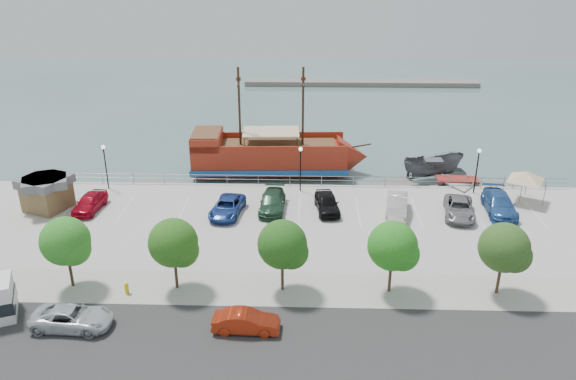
{
  "coord_description": "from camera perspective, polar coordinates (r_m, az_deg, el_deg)",
  "views": [
    {
      "loc": [
        0.32,
        -41.4,
        20.72
      ],
      "look_at": [
        -1.0,
        2.0,
        2.0
      ],
      "focal_mm": 35.0,
      "sensor_mm": 36.0,
      "label": 1
    }
  ],
  "objects": [
    {
      "name": "dock_east",
      "position": [
        57.33,
        18.09,
        0.08
      ],
      "size": [
        7.93,
        3.61,
        0.44
      ],
      "primitive_type": "cube",
      "rotation": [
        0.0,
        0.0,
        0.19
      ],
      "color": "gray",
      "rests_on": "ground"
    },
    {
      "name": "seawall_railing",
      "position": [
        53.18,
        1.27,
        1.0
      ],
      "size": [
        50.0,
        0.06,
        1.0
      ],
      "color": "slate",
      "rests_on": "land_slab"
    },
    {
      "name": "parked_car_c",
      "position": [
        47.59,
        -6.19,
        -1.72
      ],
      "size": [
        2.96,
        5.2,
        1.37
      ],
      "primitive_type": "imported",
      "rotation": [
        0.0,
        0.0,
        -0.15
      ],
      "color": "navy",
      "rests_on": "land_slab"
    },
    {
      "name": "street",
      "position": [
        32.77,
        0.82,
        -15.87
      ],
      "size": [
        100.0,
        8.0,
        0.04
      ],
      "primitive_type": "cube",
      "color": "#303030",
      "rests_on": "land_slab"
    },
    {
      "name": "street_sedan",
      "position": [
        33.79,
        -4.28,
        -13.19
      ],
      "size": [
        4.0,
        1.5,
        1.31
      ],
      "primitive_type": "imported",
      "rotation": [
        0.0,
        0.0,
        1.54
      ],
      "color": "#A5270F",
      "rests_on": "street"
    },
    {
      "name": "parked_car_f",
      "position": [
        48.19,
        10.99,
        -1.55
      ],
      "size": [
        2.51,
        5.07,
        1.6
      ],
      "primitive_type": "imported",
      "rotation": [
        0.0,
        0.0,
        -0.17
      ],
      "color": "silver",
      "rests_on": "land_slab"
    },
    {
      "name": "dock_west",
      "position": [
        56.69,
        -12.46,
        0.41
      ],
      "size": [
        6.36,
        2.63,
        0.35
      ],
      "primitive_type": "cube",
      "rotation": [
        0.0,
        0.0,
        -0.14
      ],
      "color": "slate",
      "rests_on": "ground"
    },
    {
      "name": "parked_car_d",
      "position": [
        48.11,
        -1.6,
        -1.22
      ],
      "size": [
        2.26,
        5.17,
        1.48
      ],
      "primitive_type": "imported",
      "rotation": [
        0.0,
        0.0,
        -0.04
      ],
      "color": "#23472E",
      "rests_on": "land_slab"
    },
    {
      "name": "pirate_ship",
      "position": [
        58.19,
        -0.59,
        3.46
      ],
      "size": [
        18.58,
        5.86,
        11.64
      ],
      "rotation": [
        0.0,
        0.0,
        0.04
      ],
      "color": "maroon",
      "rests_on": "ground"
    },
    {
      "name": "tree_e",
      "position": [
        36.31,
        10.81,
        -5.81
      ],
      "size": [
        3.3,
        3.2,
        5.0
      ],
      "color": "#473321",
      "rests_on": "sidewalk"
    },
    {
      "name": "tree_c",
      "position": [
        36.76,
        -11.37,
        -5.47
      ],
      "size": [
        3.3,
        3.2,
        5.0
      ],
      "color": "#473321",
      "rests_on": "sidewalk"
    },
    {
      "name": "street_van",
      "position": [
        36.3,
        -21.09,
        -12.02
      ],
      "size": [
        4.86,
        2.4,
        1.33
      ],
      "primitive_type": "imported",
      "rotation": [
        0.0,
        0.0,
        1.53
      ],
      "color": "silver",
      "rests_on": "street"
    },
    {
      "name": "parked_car_h",
      "position": [
        50.87,
        20.67,
        -1.32
      ],
      "size": [
        2.64,
        5.7,
        1.61
      ],
      "primitive_type": "imported",
      "rotation": [
        0.0,
        0.0,
        -0.07
      ],
      "color": "#2C599D",
      "rests_on": "land_slab"
    },
    {
      "name": "lamp_post_left",
      "position": [
        54.28,
        -18.12,
        3.01
      ],
      "size": [
        0.36,
        0.36,
        4.28
      ],
      "color": "black",
      "rests_on": "land_slab"
    },
    {
      "name": "speedboat",
      "position": [
        57.1,
        16.75,
        0.65
      ],
      "size": [
        4.89,
        6.63,
        1.33
      ],
      "primitive_type": "imported",
      "rotation": [
        0.0,
        0.0,
        -0.05
      ],
      "color": "silver",
      "rests_on": "ground"
    },
    {
      "name": "parked_car_a",
      "position": [
        50.94,
        -19.49,
        -1.18
      ],
      "size": [
        2.16,
        4.55,
        1.5
      ],
      "primitive_type": "imported",
      "rotation": [
        0.0,
        0.0,
        -0.09
      ],
      "color": "#A3071B",
      "rests_on": "land_slab"
    },
    {
      "name": "sidewalk",
      "position": [
        37.61,
        0.98,
        -10.08
      ],
      "size": [
        100.0,
        4.0,
        0.05
      ],
      "primitive_type": "cube",
      "color": "#9A978E",
      "rests_on": "land_slab"
    },
    {
      "name": "tree_f",
      "position": [
        38.07,
        21.32,
        -5.66
      ],
      "size": [
        3.3,
        3.2,
        5.0
      ],
      "color": "#473321",
      "rests_on": "sidewalk"
    },
    {
      "name": "parked_car_e",
      "position": [
        48.0,
        3.99,
        -1.29
      ],
      "size": [
        2.35,
        4.73,
        1.55
      ],
      "primitive_type": "imported",
      "rotation": [
        0.0,
        0.0,
        0.12
      ],
      "color": "black",
      "rests_on": "land_slab"
    },
    {
      "name": "tree_d",
      "position": [
        35.86,
        -0.36,
        -5.74
      ],
      "size": [
        3.3,
        3.2,
        5.0
      ],
      "color": "#473321",
      "rests_on": "sidewalk"
    },
    {
      "name": "lamp_post_right",
      "position": [
        53.44,
        18.71,
        2.62
      ],
      "size": [
        0.36,
        0.36,
        4.28
      ],
      "color": "black",
      "rests_on": "land_slab"
    },
    {
      "name": "ground",
      "position": [
        46.75,
        1.15,
        -4.37
      ],
      "size": [
        160.0,
        160.0,
        0.0
      ],
      "primitive_type": "plane",
      "color": "#476563"
    },
    {
      "name": "fire_hydrant",
      "position": [
        38.44,
        -16.07,
        -9.53
      ],
      "size": [
        0.29,
        0.29,
        0.83
      ],
      "rotation": [
        0.0,
        0.0,
        -0.09
      ],
      "color": "#E7B600",
      "rests_on": "sidewalk"
    },
    {
      "name": "canopy_tent",
      "position": [
        53.14,
        23.11,
        1.74
      ],
      "size": [
        4.91,
        4.91,
        3.29
      ],
      "rotation": [
        0.0,
        0.0,
        0.29
      ],
      "color": "slate",
      "rests_on": "land_slab"
    },
    {
      "name": "shed",
      "position": [
        52.3,
        -23.32,
        -0.18
      ],
      "size": [
        4.63,
        4.63,
        2.92
      ],
      "rotation": [
        0.0,
        0.0,
        -0.39
      ],
      "color": "brown",
      "rests_on": "land_slab"
    },
    {
      "name": "far_shore",
      "position": [
        99.2,
        7.43,
        10.72
      ],
      "size": [
        40.0,
        3.0,
        0.8
      ],
      "primitive_type": "cube",
      "color": "slate",
      "rests_on": "ground"
    },
    {
      "name": "lamp_post_mid",
      "position": [
        51.09,
        1.28,
        2.95
      ],
      "size": [
        0.36,
        0.36,
        4.28
      ],
      "color": "black",
      "rests_on": "land_slab"
    },
    {
      "name": "dock_mid",
      "position": [
        55.47,
        9.27,
        0.2
      ],
      "size": [
        7.93,
        5.21,
        0.44
      ],
      "primitive_type": "cube",
      "rotation": [
        0.0,
        0.0,
        0.43
      ],
      "color": "slate",
      "rests_on": "ground"
    },
    {
      "name": "tree_b",
      "position": [
        38.92,
        -21.51,
        -5.04
      ],
      "size": [
        3.3,
        3.2,
        5.0
      ],
      "color": "#473321",
      "rests_on": "sidewalk"
    },
    {
      "name": "parked_car_g",
      "position": [
        49.15,
        17.0,
        -1.79
      ],
      "size": [
        3.21,
        5.41,
        1.41
      ],
      "primitive_type": "imported",
      "rotation": [
        0.0,
        0.0,
        -0.18
      ],
      "color": "gray",
      "rests_on": "land_slab"
    },
    {
      "name": "patrol_boat",
      "position": [
        58.58,
        14.48,
        2.08
      ],
      "size": [
        6.73,
        3.72,
        2.46
      ],
      "primitive_type": "imported",
      "rotation": [
        0.0,
        0.0,
        1.79
      ],
      "color": "#4C4E53",
      "rests_on": "ground"
    }
  ]
}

